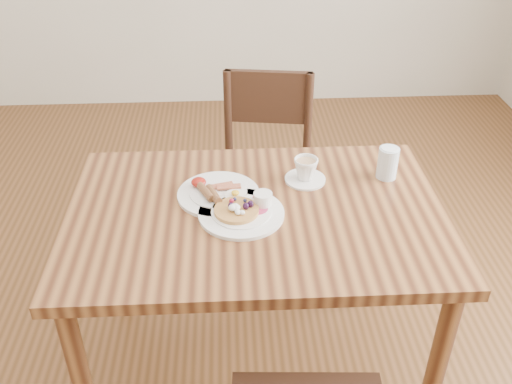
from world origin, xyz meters
TOP-DOWN VIEW (x-y plane):
  - ground at (0.00, 0.00)m, footprint 5.00×5.00m
  - dining_table at (0.00, 0.00)m, footprint 1.20×0.80m
  - chair_far at (0.08, 0.71)m, footprint 0.48×0.48m
  - pancake_plate at (-0.04, -0.02)m, footprint 0.27×0.27m
  - breakfast_plate at (-0.12, 0.09)m, footprint 0.27×0.27m
  - teacup_saucer at (0.18, 0.17)m, footprint 0.14×0.14m
  - water_glass at (0.46, 0.18)m, footprint 0.07×0.07m

SIDE VIEW (x-z plane):
  - ground at x=0.00m, z-range 0.00..0.00m
  - chair_far at x=0.08m, z-range 0.05..0.93m
  - dining_table at x=0.00m, z-range 0.28..1.03m
  - breakfast_plate at x=-0.12m, z-range 0.74..0.78m
  - pancake_plate at x=-0.04m, z-range 0.74..0.79m
  - teacup_saucer at x=0.18m, z-range 0.75..0.83m
  - water_glass at x=0.46m, z-range 0.75..0.86m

